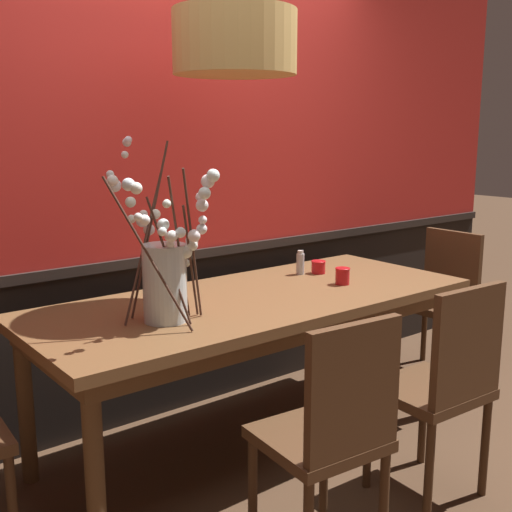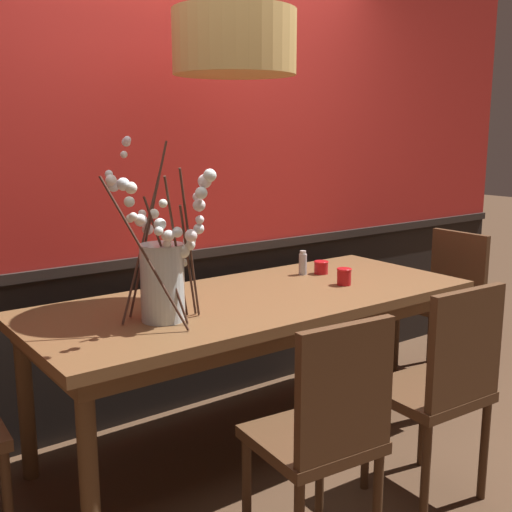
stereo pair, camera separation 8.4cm
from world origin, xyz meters
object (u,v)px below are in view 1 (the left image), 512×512
object	(u,v)px
chair_head_east_end	(440,294)
pendant_lamp	(235,43)
chair_far_side_left	(116,315)
chair_near_side_right	(444,380)
vase_with_blossoms	(166,272)
candle_holder_nearer_edge	(318,267)
dining_table	(256,312)
candle_holder_nearer_center	(342,276)
chair_near_side_left	(331,429)
condiment_bottle	(300,263)

from	to	relation	value
chair_head_east_end	pendant_lamp	bearing A→B (deg)	-179.64
chair_far_side_left	chair_near_side_right	bearing A→B (deg)	-70.40
vase_with_blossoms	candle_holder_nearer_edge	distance (m)	1.16
dining_table	candle_holder_nearer_center	xyz separation A→B (m)	(0.49, -0.09, 0.13)
dining_table	chair_head_east_end	size ratio (longest dim) A/B	2.39
chair_near_side_right	candle_holder_nearer_edge	size ratio (longest dim) A/B	11.59
chair_near_side_right	pendant_lamp	xyz separation A→B (m)	(-0.41, 0.87, 1.38)
chair_far_side_left	vase_with_blossoms	xyz separation A→B (m)	(-0.23, -0.97, 0.45)
dining_table	chair_far_side_left	world-z (taller)	chair_far_side_left
chair_near_side_left	pendant_lamp	size ratio (longest dim) A/B	1.04
condiment_bottle	chair_far_side_left	bearing A→B (deg)	139.63
chair_far_side_left	candle_holder_nearer_center	xyz separation A→B (m)	(0.80, -0.98, 0.29)
candle_holder_nearer_center	condiment_bottle	size ratio (longest dim) A/B	0.65
chair_far_side_left	pendant_lamp	distance (m)	1.66
candle_holder_nearer_center	condiment_bottle	distance (m)	0.31
chair_far_side_left	vase_with_blossoms	bearing A→B (deg)	-103.33
dining_table	condiment_bottle	world-z (taller)	condiment_bottle
candle_holder_nearer_center	chair_head_east_end	bearing A→B (deg)	6.67
chair_head_east_end	condiment_bottle	bearing A→B (deg)	169.89
candle_holder_nearer_center	pendant_lamp	bearing A→B (deg)	169.60
chair_near_side_left	candle_holder_nearer_edge	size ratio (longest dim) A/B	11.45
vase_with_blossoms	candle_holder_nearer_center	world-z (taller)	vase_with_blossoms
condiment_bottle	pendant_lamp	distance (m)	1.25
candle_holder_nearer_center	condiment_bottle	world-z (taller)	condiment_bottle
vase_with_blossoms	condiment_bottle	distance (m)	1.07
dining_table	chair_near_side_right	bearing A→B (deg)	-70.31
chair_far_side_left	candle_holder_nearer_center	bearing A→B (deg)	-50.52
chair_far_side_left	condiment_bottle	xyz separation A→B (m)	(0.79, -0.67, 0.31)
chair_near_side_left	chair_far_side_left	size ratio (longest dim) A/B	1.02
chair_head_east_end	condiment_bottle	xyz separation A→B (m)	(-1.04, 0.19, 0.30)
chair_head_east_end	chair_near_side_left	bearing A→B (deg)	-154.55
vase_with_blossoms	candle_holder_nearer_center	xyz separation A→B (m)	(1.04, -0.01, -0.16)
vase_with_blossoms	candle_holder_nearer_center	bearing A→B (deg)	-0.31
candle_holder_nearer_edge	condiment_bottle	size ratio (longest dim) A/B	0.61
dining_table	chair_head_east_end	world-z (taller)	chair_head_east_end
dining_table	pendant_lamp	xyz separation A→B (m)	(-0.11, 0.01, 1.23)
vase_with_blossoms	candle_holder_nearer_center	distance (m)	1.05
chair_far_side_left	chair_head_east_end	size ratio (longest dim) A/B	1.00
chair_near_side_left	chair_near_side_right	world-z (taller)	chair_near_side_right
chair_near_side_left	chair_far_side_left	xyz separation A→B (m)	(0.04, 1.75, -0.00)
vase_with_blossoms	condiment_bottle	size ratio (longest dim) A/B	5.67
chair_near_side_right	candle_holder_nearer_center	world-z (taller)	chair_near_side_right
candle_holder_nearer_edge	pendant_lamp	size ratio (longest dim) A/B	0.09
dining_table	vase_with_blossoms	bearing A→B (deg)	-170.67
chair_far_side_left	condiment_bottle	world-z (taller)	chair_far_side_left
condiment_bottle	pendant_lamp	bearing A→B (deg)	-161.46
chair_head_east_end	condiment_bottle	world-z (taller)	chair_head_east_end
vase_with_blossoms	condiment_bottle	world-z (taller)	vase_with_blossoms
dining_table	chair_near_side_left	xyz separation A→B (m)	(-0.35, -0.86, -0.16)
chair_near_side_left	condiment_bottle	xyz separation A→B (m)	(0.83, 1.07, 0.30)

